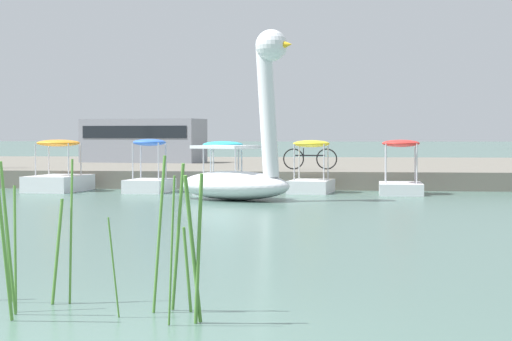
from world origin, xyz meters
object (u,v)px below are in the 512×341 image
object	(u,v)px
pedal_boat_yellow	(311,177)
pedal_boat_orange	(59,177)
pedal_boat_blue	(150,177)
pedal_boat_red	(401,176)
swan_boat	(242,161)
parked_van	(143,139)
pedal_boat_cyan	(223,178)
bicycle_parked	(310,159)

from	to	relation	value
pedal_boat_yellow	pedal_boat_orange	distance (m)	7.36
pedal_boat_blue	pedal_boat_yellow	bearing A→B (deg)	4.29
pedal_boat_red	pedal_boat_orange	distance (m)	9.86
swan_boat	parked_van	xyz separation A→B (m)	(-5.69, 13.38, 0.50)
pedal_boat_cyan	pedal_boat_blue	world-z (taller)	pedal_boat_blue
pedal_boat_red	parked_van	size ratio (longest dim) A/B	0.38
pedal_boat_cyan	pedal_boat_blue	bearing A→B (deg)	176.83
pedal_boat_red	pedal_boat_yellow	xyz separation A→B (m)	(-2.50, 0.41, -0.05)
bicycle_parked	pedal_boat_cyan	bearing A→B (deg)	-122.39
pedal_boat_yellow	bicycle_parked	bearing A→B (deg)	93.97
pedal_boat_cyan	parked_van	distance (m)	11.61
pedal_boat_cyan	parked_van	world-z (taller)	parked_van
pedal_boat_cyan	pedal_boat_blue	xyz separation A→B (m)	(-2.14, 0.12, 0.00)
swan_boat	pedal_boat_orange	world-z (taller)	swan_boat
pedal_boat_blue	pedal_boat_orange	size ratio (longest dim) A/B	0.75
pedal_boat_cyan	bicycle_parked	xyz separation A→B (m)	(2.25, 3.55, 0.46)
pedal_boat_yellow	parked_van	xyz separation A→B (m)	(-7.25, 10.06, 1.03)
pedal_boat_blue	bicycle_parked	xyz separation A→B (m)	(4.39, 3.43, 0.45)
pedal_boat_cyan	pedal_boat_blue	size ratio (longest dim) A/B	1.25
pedal_boat_blue	parked_van	distance (m)	10.79
bicycle_parked	parked_van	distance (m)	9.92
swan_boat	parked_van	bearing A→B (deg)	113.03
bicycle_parked	parked_van	size ratio (longest dim) A/B	0.34
swan_boat	pedal_boat_blue	bearing A→B (deg)	135.66
pedal_boat_yellow	pedal_boat_orange	bearing A→B (deg)	-179.00
pedal_boat_yellow	bicycle_parked	size ratio (longest dim) A/B	1.10
pedal_boat_orange	bicycle_parked	bearing A→B (deg)	24.22
swan_boat	bicycle_parked	distance (m)	6.55
swan_boat	pedal_boat_yellow	size ratio (longest dim) A/B	2.24
pedal_boat_red	swan_boat	bearing A→B (deg)	-144.34
pedal_boat_yellow	parked_van	bearing A→B (deg)	125.77
bicycle_parked	pedal_boat_orange	bearing A→B (deg)	-155.78
pedal_boat_yellow	parked_van	size ratio (longest dim) A/B	0.38
pedal_boat_red	pedal_boat_blue	distance (m)	7.11
pedal_boat_orange	parked_van	size ratio (longest dim) A/B	0.48
pedal_boat_cyan	swan_boat	bearing A→B (deg)	-72.39
pedal_boat_red	pedal_boat_orange	bearing A→B (deg)	178.37
pedal_boat_orange	parked_van	xyz separation A→B (m)	(0.11, 10.19, 1.05)
parked_van	pedal_boat_red	bearing A→B (deg)	-47.04
pedal_boat_red	pedal_boat_orange	xyz separation A→B (m)	(-9.86, 0.28, -0.06)
swan_boat	pedal_boat_cyan	size ratio (longest dim) A/B	1.87
bicycle_parked	swan_boat	bearing A→B (deg)	-101.86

